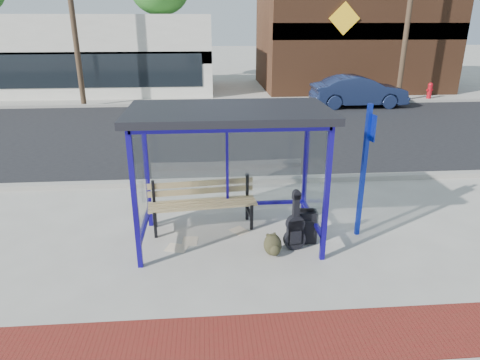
{
  "coord_description": "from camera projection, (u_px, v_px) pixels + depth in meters",
  "views": [
    {
      "loc": [
        -0.37,
        -6.87,
        3.77
      ],
      "look_at": [
        0.2,
        0.2,
        1.1
      ],
      "focal_mm": 32.0,
      "sensor_mm": 36.0,
      "label": 1
    }
  ],
  "objects": [
    {
      "name": "newspaper_a",
      "position": [
        177.0,
        248.0,
        7.51
      ],
      "size": [
        0.44,
        0.39,
        0.01
      ],
      "primitive_type": "cube",
      "rotation": [
        0.0,
        0.0,
        -0.31
      ],
      "color": "white",
      "rests_on": "ground"
    },
    {
      "name": "storefront_white",
      "position": [
        45.0,
        54.0,
        23.16
      ],
      "size": [
        18.0,
        6.04,
        4.0
      ],
      "color": "silver",
      "rests_on": "ground"
    },
    {
      "name": "ground",
      "position": [
        230.0,
        241.0,
        7.77
      ],
      "size": [
        120.0,
        120.0,
        0.0
      ],
      "primitive_type": "plane",
      "color": "#B2ADA0",
      "rests_on": "ground"
    },
    {
      "name": "storefront_brown",
      "position": [
        350.0,
        30.0,
        24.49
      ],
      "size": [
        10.0,
        7.08,
        6.4
      ],
      "color": "#59331E",
      "rests_on": "ground"
    },
    {
      "name": "sign_post",
      "position": [
        364.0,
        164.0,
        7.53
      ],
      "size": [
        0.13,
        0.3,
        2.45
      ],
      "rotation": [
        0.0,
        0.0,
        0.2
      ],
      "color": "#0E229B",
      "rests_on": "ground"
    },
    {
      "name": "utility_pole_east",
      "position": [
        409.0,
        11.0,
        19.49
      ],
      "size": [
        1.6,
        0.24,
        8.0
      ],
      "color": "#4C3826",
      "rests_on": "ground"
    },
    {
      "name": "newspaper_b",
      "position": [
        190.0,
        241.0,
        7.75
      ],
      "size": [
        0.3,
        0.36,
        0.01
      ],
      "primitive_type": "cube",
      "rotation": [
        0.0,
        0.0,
        -1.65
      ],
      "color": "white",
      "rests_on": "ground"
    },
    {
      "name": "utility_pole_west",
      "position": [
        72.0,
        11.0,
        18.37
      ],
      "size": [
        1.6,
        0.24,
        8.0
      ],
      "color": "#4C3826",
      "rests_on": "ground"
    },
    {
      "name": "brick_paver_strip",
      "position": [
        242.0,
        341.0,
        5.34
      ],
      "size": [
        60.0,
        1.0,
        0.01
      ],
      "primitive_type": "cube",
      "color": "maroon",
      "rests_on": "ground"
    },
    {
      "name": "guitar_bag",
      "position": [
        295.0,
        229.0,
        7.36
      ],
      "size": [
        0.39,
        0.17,
        1.04
      ],
      "rotation": [
        0.0,
        0.0,
        0.16
      ],
      "color": "black",
      "rests_on": "ground"
    },
    {
      "name": "curb_far",
      "position": [
        214.0,
        104.0,
        19.96
      ],
      "size": [
        60.0,
        0.25,
        0.12
      ],
      "primitive_type": "cube",
      "color": "gray",
      "rests_on": "ground"
    },
    {
      "name": "newspaper_c",
      "position": [
        239.0,
        231.0,
        8.12
      ],
      "size": [
        0.4,
        0.42,
        0.01
      ],
      "primitive_type": "cube",
      "rotation": [
        0.0,
        0.0,
        2.16
      ],
      "color": "white",
      "rests_on": "ground"
    },
    {
      "name": "far_sidewalk",
      "position": [
        213.0,
        98.0,
        21.76
      ],
      "size": [
        60.0,
        4.0,
        0.01
      ],
      "primitive_type": "cube",
      "color": "#B2ADA0",
      "rests_on": "ground"
    },
    {
      "name": "backpack",
      "position": [
        273.0,
        245.0,
        7.24
      ],
      "size": [
        0.36,
        0.34,
        0.38
      ],
      "rotation": [
        0.0,
        0.0,
        0.22
      ],
      "color": "#2D2B19",
      "rests_on": "ground"
    },
    {
      "name": "parked_car",
      "position": [
        359.0,
        91.0,
        19.4
      ],
      "size": [
        4.26,
        1.5,
        1.4
      ],
      "primitive_type": "imported",
      "rotation": [
        0.0,
        0.0,
        1.57
      ],
      "color": "#192447",
      "rests_on": "ground"
    },
    {
      "name": "street_asphalt",
      "position": [
        217.0,
        132.0,
        15.23
      ],
      "size": [
        60.0,
        10.0,
        0.0
      ],
      "primitive_type": "cube",
      "color": "black",
      "rests_on": "ground"
    },
    {
      "name": "curb_near",
      "position": [
        223.0,
        181.0,
        10.45
      ],
      "size": [
        60.0,
        0.25,
        0.12
      ],
      "primitive_type": "cube",
      "color": "gray",
      "rests_on": "ground"
    },
    {
      "name": "bus_shelter",
      "position": [
        229.0,
        128.0,
        7.1
      ],
      "size": [
        3.3,
        1.8,
        2.42
      ],
      "color": "#150C84",
      "rests_on": "ground"
    },
    {
      "name": "fire_hydrant",
      "position": [
        430.0,
        90.0,
        21.5
      ],
      "size": [
        0.36,
        0.24,
        0.8
      ],
      "rotation": [
        0.0,
        0.0,
        0.33
      ],
      "color": "#B70D17",
      "rests_on": "ground"
    },
    {
      "name": "suitcase",
      "position": [
        306.0,
        227.0,
        7.63
      ],
      "size": [
        0.39,
        0.27,
        0.66
      ],
      "rotation": [
        0.0,
        0.0,
        -0.07
      ],
      "color": "black",
      "rests_on": "ground"
    },
    {
      "name": "bench",
      "position": [
        202.0,
        201.0,
        8.12
      ],
      "size": [
        2.07,
        0.69,
        0.96
      ],
      "rotation": [
        0.0,
        0.0,
        0.1
      ],
      "color": "black",
      "rests_on": "ground"
    }
  ]
}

